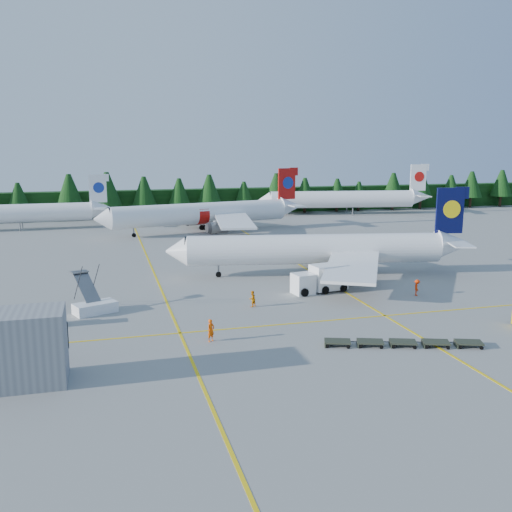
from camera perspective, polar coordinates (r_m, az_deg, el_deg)
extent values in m
plane|color=gray|center=(60.06, 5.00, -4.80)|extent=(320.00, 320.00, 0.00)
cube|color=yellow|center=(76.22, -10.23, -1.53)|extent=(0.25, 120.00, 0.01)
cube|color=yellow|center=(80.33, 4.13, -0.74)|extent=(0.25, 120.00, 0.01)
cube|color=yellow|center=(54.71, 7.16, -6.43)|extent=(80.00, 0.25, 0.01)
cube|color=black|center=(138.32, -6.76, 5.41)|extent=(220.00, 4.00, 6.00)
cube|color=gray|center=(42.90, -22.49, -8.51)|extent=(6.00, 4.00, 5.20)
cylinder|color=white|center=(72.59, 5.87, 0.70)|extent=(32.24, 9.33, 3.77)
cone|color=white|center=(71.39, -7.95, 0.47)|extent=(3.26, 4.18, 3.77)
cube|color=#070A37|center=(77.15, 18.81, 4.32)|extent=(3.59, 0.95, 5.85)
cube|color=white|center=(80.99, 6.76, 1.34)|extent=(7.56, 14.79, 1.07)
cylinder|color=slate|center=(78.40, 5.77, 0.06)|extent=(3.50, 2.51, 1.98)
cube|color=white|center=(65.65, 9.60, -1.00)|extent=(11.65, 15.15, 1.07)
cylinder|color=slate|center=(67.91, 7.48, -1.68)|extent=(3.50, 2.51, 1.98)
cylinder|color=slate|center=(71.83, -3.77, -1.49)|extent=(0.23, 0.23, 1.60)
cylinder|color=white|center=(108.89, -5.53, 4.27)|extent=(34.41, 10.78, 4.03)
cone|color=white|center=(103.72, -15.15, 3.60)|extent=(3.57, 4.52, 4.03)
cube|color=#B3100B|center=(116.42, 3.09, 7.23)|extent=(3.83, 1.11, 6.25)
cube|color=white|center=(117.98, -5.66, 4.48)|extent=(12.71, 16.15, 1.14)
cylinder|color=slate|center=(114.92, -6.09, 3.59)|extent=(3.78, 2.76, 2.12)
cube|color=white|center=(102.27, -2.19, 3.53)|extent=(7.73, 15.72, 1.14)
cylinder|color=slate|center=(104.14, -3.82, 2.87)|extent=(3.78, 2.76, 2.12)
cylinder|color=slate|center=(105.31, -12.13, 2.32)|extent=(0.24, 0.24, 1.71)
cylinder|color=white|center=(121.21, -23.36, 3.92)|extent=(30.78, 4.55, 3.61)
cube|color=white|center=(120.06, -15.55, 6.52)|extent=(3.44, 0.42, 5.60)
cylinder|color=white|center=(138.42, 8.57, 5.63)|extent=(34.59, 9.31, 4.04)
cone|color=white|center=(134.89, 0.87, 5.61)|extent=(3.42, 4.43, 4.04)
cube|color=white|center=(143.97, 15.91, 7.56)|extent=(3.85, 0.94, 6.27)
cylinder|color=slate|center=(135.98, 3.19, 4.44)|extent=(0.24, 0.24, 1.62)
cube|color=white|center=(58.77, -15.79, -5.00)|extent=(4.53, 3.49, 1.05)
cube|color=slate|center=(60.08, -16.56, -3.04)|extent=(2.88, 4.12, 2.84)
cube|color=slate|center=(61.55, -17.28, -1.52)|extent=(2.04, 1.72, 0.12)
cube|color=white|center=(63.83, 4.73, -2.78)|extent=(2.49, 2.49, 2.28)
cube|color=black|center=(63.70, 4.74, -2.31)|extent=(2.15, 2.33, 0.98)
cube|color=white|center=(65.32, 7.25, -2.08)|extent=(4.24, 2.98, 2.82)
cube|color=#2D3224|center=(48.08, 8.16, -8.43)|extent=(2.48, 2.01, 0.13)
cube|color=#2D3224|center=(48.47, 11.36, -8.38)|extent=(2.48, 2.01, 0.13)
cube|color=#2D3224|center=(49.01, 14.49, -8.30)|extent=(2.48, 2.01, 0.13)
cube|color=#2D3224|center=(49.70, 17.55, -8.20)|extent=(2.48, 2.01, 0.13)
cube|color=#2D3224|center=(50.51, 20.51, -8.08)|extent=(2.48, 2.01, 0.13)
cube|color=#2D3224|center=(56.49, -22.18, -6.25)|extent=(2.02, 1.59, 0.12)
cube|color=#B8BABD|center=(56.28, -22.24, -5.51)|extent=(1.43, 1.39, 1.37)
cube|color=#2D3224|center=(55.90, -19.67, -6.25)|extent=(2.02, 1.59, 0.12)
cube|color=#B8BABD|center=(55.69, -19.72, -5.51)|extent=(1.43, 1.39, 1.37)
imported|color=#FF5405|center=(48.65, -4.53, -7.42)|extent=(0.84, 0.77, 1.93)
imported|color=orange|center=(58.61, -0.38, -4.31)|extent=(1.03, 0.97, 1.67)
imported|color=#F03205|center=(65.36, 15.80, -3.06)|extent=(0.75, 0.88, 1.80)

